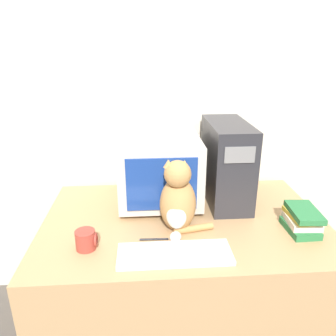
{
  "coord_description": "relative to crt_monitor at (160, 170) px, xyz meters",
  "views": [
    {
      "loc": [
        -0.19,
        -0.99,
        1.58
      ],
      "look_at": [
        -0.08,
        0.51,
        1.01
      ],
      "focal_mm": 35.0,
      "sensor_mm": 36.0,
      "label": 1
    }
  ],
  "objects": [
    {
      "name": "cat",
      "position": [
        0.07,
        -0.3,
        -0.03
      ],
      "size": [
        0.27,
        0.24,
        0.36
      ],
      "rotation": [
        0.0,
        0.0,
        -0.19
      ],
      "color": "#B7844C",
      "rests_on": "desk"
    },
    {
      "name": "desk",
      "position": [
        0.11,
        -0.2,
        -0.57
      ],
      "size": [
        1.4,
        0.9,
        0.76
      ],
      "color": "tan",
      "rests_on": "ground_plane"
    },
    {
      "name": "book_stack",
      "position": [
        0.65,
        -0.35,
        -0.13
      ],
      "size": [
        0.15,
        0.21,
        0.11
      ],
      "color": "#28703D",
      "rests_on": "desk"
    },
    {
      "name": "keyboard",
      "position": [
        0.04,
        -0.51,
        -0.18
      ],
      "size": [
        0.47,
        0.17,
        0.02
      ],
      "color": "silver",
      "rests_on": "desk"
    },
    {
      "name": "computer_tower",
      "position": [
        0.36,
        0.0,
        0.03
      ],
      "size": [
        0.21,
        0.46,
        0.44
      ],
      "color": "#28282D",
      "rests_on": "desk"
    },
    {
      "name": "wall_back",
      "position": [
        0.11,
        0.31,
        0.3
      ],
      "size": [
        7.0,
        0.05,
        2.5
      ],
      "color": "beige",
      "rests_on": "ground_plane"
    },
    {
      "name": "crt_monitor",
      "position": [
        0.0,
        0.0,
        0.0
      ],
      "size": [
        0.43,
        0.43,
        0.37
      ],
      "color": "#BCB7AD",
      "rests_on": "desk"
    },
    {
      "name": "mug",
      "position": [
        -0.34,
        -0.42,
        -0.15
      ],
      "size": [
        0.09,
        0.09,
        0.09
      ],
      "color": "#9E382D",
      "rests_on": "desk"
    },
    {
      "name": "pen",
      "position": [
        -0.05,
        -0.38,
        -0.19
      ],
      "size": [
        0.13,
        0.01,
        0.01
      ],
      "color": "black",
      "rests_on": "desk"
    }
  ]
}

